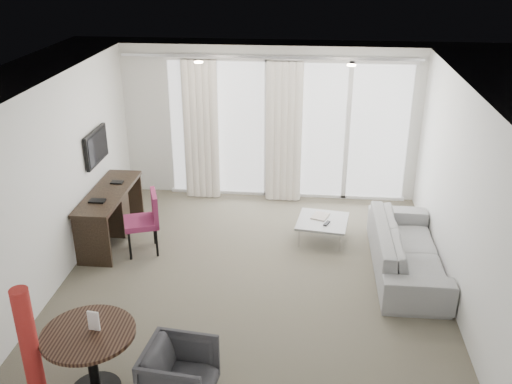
# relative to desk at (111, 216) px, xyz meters

# --- Properties ---
(floor) EXTENTS (5.00, 6.00, 0.00)m
(floor) POSITION_rel_desk_xyz_m (2.22, -1.11, -0.39)
(floor) COLOR #595445
(floor) RESTS_ON ground
(ceiling) EXTENTS (5.00, 6.00, 0.00)m
(ceiling) POSITION_rel_desk_xyz_m (2.22, -1.11, 2.21)
(ceiling) COLOR white
(ceiling) RESTS_ON ground
(wall_left) EXTENTS (0.00, 6.00, 2.60)m
(wall_left) POSITION_rel_desk_xyz_m (-0.28, -1.11, 0.91)
(wall_left) COLOR silver
(wall_left) RESTS_ON ground
(wall_right) EXTENTS (0.00, 6.00, 2.60)m
(wall_right) POSITION_rel_desk_xyz_m (4.72, -1.11, 0.91)
(wall_right) COLOR silver
(wall_right) RESTS_ON ground
(wall_front) EXTENTS (5.00, 0.00, 2.60)m
(wall_front) POSITION_rel_desk_xyz_m (2.22, -4.11, 0.91)
(wall_front) COLOR silver
(wall_front) RESTS_ON ground
(window_panel) EXTENTS (4.00, 0.02, 2.38)m
(window_panel) POSITION_rel_desk_xyz_m (2.52, 1.87, 0.81)
(window_panel) COLOR white
(window_panel) RESTS_ON ground
(window_frame) EXTENTS (4.10, 0.06, 2.44)m
(window_frame) POSITION_rel_desk_xyz_m (2.52, 1.86, 0.81)
(window_frame) COLOR white
(window_frame) RESTS_ON ground
(curtain_left) EXTENTS (0.60, 0.20, 2.38)m
(curtain_left) POSITION_rel_desk_xyz_m (1.07, 1.71, 0.81)
(curtain_left) COLOR silver
(curtain_left) RESTS_ON ground
(curtain_right) EXTENTS (0.60, 0.20, 2.38)m
(curtain_right) POSITION_rel_desk_xyz_m (2.47, 1.71, 0.81)
(curtain_right) COLOR silver
(curtain_right) RESTS_ON ground
(curtain_track) EXTENTS (4.80, 0.04, 0.04)m
(curtain_track) POSITION_rel_desk_xyz_m (2.22, 1.71, 2.06)
(curtain_track) COLOR #B2B2B7
(curtain_track) RESTS_ON ceiling
(downlight_a) EXTENTS (0.12, 0.12, 0.02)m
(downlight_a) POSITION_rel_desk_xyz_m (1.32, 0.49, 2.20)
(downlight_a) COLOR #FFE0B2
(downlight_a) RESTS_ON ceiling
(downlight_b) EXTENTS (0.12, 0.12, 0.02)m
(downlight_b) POSITION_rel_desk_xyz_m (3.42, 0.49, 2.20)
(downlight_b) COLOR #FFE0B2
(downlight_b) RESTS_ON ceiling
(desk) EXTENTS (0.52, 1.67, 0.78)m
(desk) POSITION_rel_desk_xyz_m (0.00, 0.00, 0.00)
(desk) COLOR black
(desk) RESTS_ON floor
(tv) EXTENTS (0.05, 0.80, 0.50)m
(tv) POSITION_rel_desk_xyz_m (-0.24, 0.34, 0.96)
(tv) COLOR black
(tv) RESTS_ON wall_left
(desk_chair) EXTENTS (0.63, 0.61, 0.91)m
(desk_chair) POSITION_rel_desk_xyz_m (0.56, -0.32, 0.06)
(desk_chair) COLOR #8A2751
(desk_chair) RESTS_ON floor
(round_table) EXTENTS (0.93, 0.93, 0.72)m
(round_table) POSITION_rel_desk_xyz_m (0.86, -3.10, -0.03)
(round_table) COLOR black
(round_table) RESTS_ON floor
(menu_card) EXTENTS (0.11, 0.03, 0.21)m
(menu_card) POSITION_rel_desk_xyz_m (0.92, -3.06, 0.33)
(menu_card) COLOR white
(menu_card) RESTS_ON round_table
(red_lamp) EXTENTS (0.31, 0.31, 1.34)m
(red_lamp) POSITION_rel_desk_xyz_m (0.40, -3.36, 0.28)
(red_lamp) COLOR maroon
(red_lamp) RESTS_ON floor
(tub_armchair) EXTENTS (0.73, 0.72, 0.60)m
(tub_armchair) POSITION_rel_desk_xyz_m (1.73, -3.12, -0.09)
(tub_armchair) COLOR #313034
(tub_armchair) RESTS_ON floor
(coffee_table) EXTENTS (0.82, 0.82, 0.33)m
(coffee_table) POSITION_rel_desk_xyz_m (3.14, 0.29, -0.23)
(coffee_table) COLOR gray
(coffee_table) RESTS_ON floor
(remote) EXTENTS (0.10, 0.15, 0.02)m
(remote) POSITION_rel_desk_xyz_m (3.19, 0.17, -0.03)
(remote) COLOR black
(remote) RESTS_ON coffee_table
(magazine) EXTENTS (0.33, 0.37, 0.02)m
(magazine) POSITION_rel_desk_xyz_m (3.10, 0.41, -0.03)
(magazine) COLOR gray
(magazine) RESTS_ON coffee_table
(sofa) EXTENTS (0.87, 2.22, 0.65)m
(sofa) POSITION_rel_desk_xyz_m (4.26, -0.47, -0.07)
(sofa) COLOR gray
(sofa) RESTS_ON floor
(terrace_slab) EXTENTS (5.60, 3.00, 0.12)m
(terrace_slab) POSITION_rel_desk_xyz_m (2.52, 3.39, -0.45)
(terrace_slab) COLOR #4D4D50
(terrace_slab) RESTS_ON ground
(rattan_chair_a) EXTENTS (0.69, 0.69, 0.81)m
(rattan_chair_a) POSITION_rel_desk_xyz_m (3.06, 3.49, 0.01)
(rattan_chair_a) COLOR brown
(rattan_chair_a) RESTS_ON terrace_slab
(rattan_chair_b) EXTENTS (0.71, 0.71, 0.84)m
(rattan_chair_b) POSITION_rel_desk_xyz_m (3.80, 3.32, 0.03)
(rattan_chair_b) COLOR brown
(rattan_chair_b) RESTS_ON terrace_slab
(rattan_table) EXTENTS (0.47, 0.47, 0.45)m
(rattan_table) POSITION_rel_desk_xyz_m (4.08, 2.66, -0.17)
(rattan_table) COLOR brown
(rattan_table) RESTS_ON terrace_slab
(balustrade) EXTENTS (5.50, 0.06, 1.05)m
(balustrade) POSITION_rel_desk_xyz_m (2.52, 4.84, 0.11)
(balustrade) COLOR #B2B2B7
(balustrade) RESTS_ON terrace_slab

